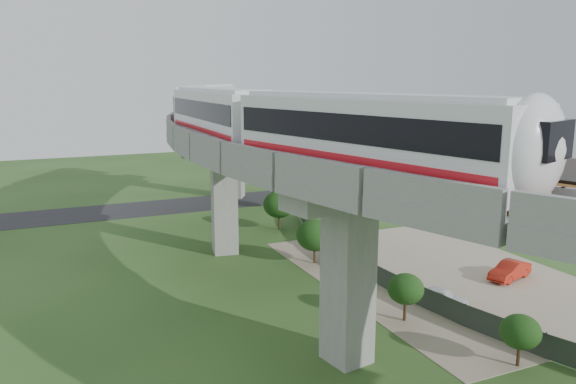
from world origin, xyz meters
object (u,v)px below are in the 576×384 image
at_px(metro_train, 231,109).
at_px(car_white, 442,297).
at_px(car_red, 510,270).
at_px(car_dark, 330,238).

relative_size(metro_train, car_white, 17.91).
xyz_separation_m(car_red, car_dark, (-7.89, 13.48, -0.11)).
relative_size(metro_train, car_red, 15.14).
bearing_deg(car_red, car_dark, -166.06).
bearing_deg(car_white, metro_train, 92.63).
distance_m(metro_train, car_dark, 14.99).
height_order(metro_train, car_dark, metro_train).
xyz_separation_m(car_white, car_red, (7.83, 1.90, 0.08)).
xyz_separation_m(metro_train, car_dark, (9.33, 0.68, -11.72)).
height_order(car_white, car_red, car_red).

